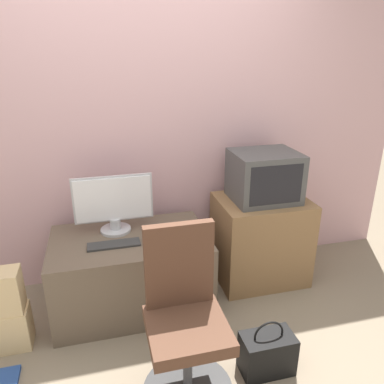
% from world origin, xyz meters
% --- Properties ---
extents(wall_back, '(4.40, 0.05, 2.60)m').
position_xyz_m(wall_back, '(0.00, 1.32, 1.30)').
color(wall_back, '#CC9EA3').
rests_on(wall_back, ground_plane).
extents(desk, '(1.08, 0.66, 0.55)m').
position_xyz_m(desk, '(-0.16, 0.87, 0.27)').
color(desk, brown).
rests_on(desk, ground_plane).
extents(side_stand, '(0.69, 0.53, 0.69)m').
position_xyz_m(side_stand, '(0.88, 0.97, 0.34)').
color(side_stand, olive).
rests_on(side_stand, ground_plane).
extents(main_monitor, '(0.55, 0.21, 0.42)m').
position_xyz_m(main_monitor, '(-0.24, 1.00, 0.76)').
color(main_monitor, '#B2B2B7').
rests_on(main_monitor, desk).
extents(keyboard, '(0.35, 0.11, 0.01)m').
position_xyz_m(keyboard, '(-0.27, 0.78, 0.55)').
color(keyboard, '#2D2D2D').
rests_on(keyboard, desk).
extents(mouse, '(0.06, 0.03, 0.03)m').
position_xyz_m(mouse, '(-0.04, 0.81, 0.56)').
color(mouse, '#4C4C51').
rests_on(mouse, desk).
extents(crt_tv, '(0.48, 0.41, 0.37)m').
position_xyz_m(crt_tv, '(0.88, 0.98, 0.87)').
color(crt_tv, '#474747').
rests_on(crt_tv, side_stand).
extents(office_chair, '(0.49, 0.49, 0.95)m').
position_xyz_m(office_chair, '(0.05, 0.07, 0.40)').
color(office_chair, '#333333').
rests_on(office_chair, ground_plane).
extents(cardboard_box_lower, '(0.25, 0.18, 0.27)m').
position_xyz_m(cardboard_box_lower, '(-0.95, 0.63, 0.13)').
color(cardboard_box_lower, '#D1B27F').
rests_on(cardboard_box_lower, ground_plane).
extents(cardboard_box_upper, '(0.23, 0.16, 0.27)m').
position_xyz_m(cardboard_box_upper, '(-0.95, 0.63, 0.41)').
color(cardboard_box_upper, '#D1B27F').
rests_on(cardboard_box_upper, cardboard_box_lower).
extents(handbag, '(0.31, 0.18, 0.35)m').
position_xyz_m(handbag, '(0.53, 0.05, 0.13)').
color(handbag, black).
rests_on(handbag, ground_plane).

